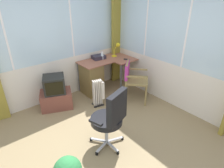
# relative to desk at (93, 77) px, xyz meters

# --- Properties ---
(ground) EXTENTS (4.93, 4.90, 0.06)m
(ground) POSITION_rel_desk_xyz_m (-0.95, -1.64, -0.45)
(ground) COLOR #867351
(north_window_panel) EXTENTS (3.93, 0.07, 2.66)m
(north_window_panel) POSITION_rel_desk_xyz_m (-0.95, 0.34, 0.91)
(north_window_panel) COLOR silver
(north_window_panel) RESTS_ON ground
(east_window_panel) EXTENTS (0.07, 3.90, 2.66)m
(east_window_panel) POSITION_rel_desk_xyz_m (1.05, -1.64, 0.91)
(east_window_panel) COLOR silver
(east_window_panel) RESTS_ON ground
(curtain_corner) EXTENTS (0.31, 0.09, 2.56)m
(curtain_corner) POSITION_rel_desk_xyz_m (0.92, 0.21, 0.86)
(curtain_corner) COLOR olive
(curtain_corner) RESTS_ON ground
(desk) EXTENTS (1.29, 0.81, 0.78)m
(desk) POSITION_rel_desk_xyz_m (0.00, 0.00, 0.00)
(desk) COLOR #985A46
(desk) RESTS_ON ground
(desk_lamp) EXTENTS (0.22, 0.19, 0.35)m
(desk_lamp) POSITION_rel_desk_xyz_m (0.76, -0.02, 0.58)
(desk_lamp) COLOR yellow
(desk_lamp) RESTS_ON desk
(tv_remote) EXTENTS (0.10, 0.15, 0.02)m
(tv_remote) POSITION_rel_desk_xyz_m (0.74, -0.37, 0.37)
(tv_remote) COLOR black
(tv_remote) RESTS_ON desk
(spray_bottle) EXTENTS (0.06, 0.06, 0.22)m
(spray_bottle) POSITION_rel_desk_xyz_m (0.31, 0.03, 0.46)
(spray_bottle) COLOR silver
(spray_bottle) RESTS_ON desk
(paper_tray) EXTENTS (0.33, 0.27, 0.09)m
(paper_tray) POSITION_rel_desk_xyz_m (0.26, 0.13, 0.40)
(paper_tray) COLOR #2A2532
(paper_tray) RESTS_ON desk
(wooden_armchair) EXTENTS (0.68, 0.68, 0.90)m
(wooden_armchair) POSITION_rel_desk_xyz_m (0.46, -0.83, 0.17)
(wooden_armchair) COLOR olive
(wooden_armchair) RESTS_ON ground
(office_chair) EXTENTS (0.63, 0.55, 1.03)m
(office_chair) POSITION_rel_desk_xyz_m (-0.82, -1.68, 0.18)
(office_chair) COLOR #B7B7BF
(office_chair) RESTS_ON ground
(tv_on_stand) EXTENTS (0.76, 0.66, 0.73)m
(tv_on_stand) POSITION_rel_desk_xyz_m (-0.99, -0.04, -0.10)
(tv_on_stand) COLOR brown
(tv_on_stand) RESTS_ON ground
(space_heater) EXTENTS (0.29, 0.22, 0.60)m
(space_heater) POSITION_rel_desk_xyz_m (-0.25, -0.55, -0.11)
(space_heater) COLOR silver
(space_heater) RESTS_ON ground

